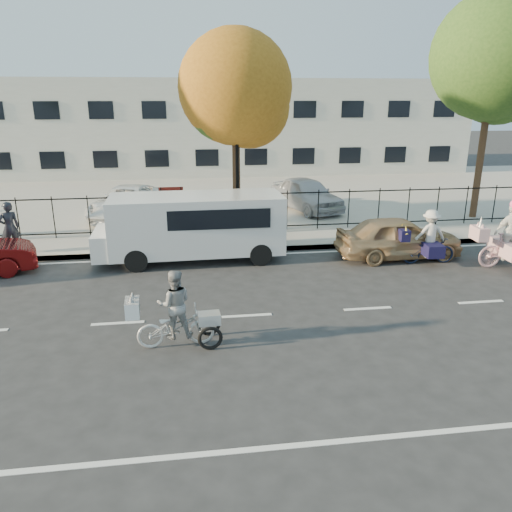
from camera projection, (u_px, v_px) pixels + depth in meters
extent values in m
plane|color=#333334|center=(247.00, 316.00, 11.88)|extent=(120.00, 120.00, 0.00)
cube|color=#A8A399|center=(229.00, 251.00, 16.62)|extent=(60.00, 0.10, 0.15)
cube|color=#A8A399|center=(226.00, 242.00, 17.61)|extent=(60.00, 2.20, 0.15)
cube|color=#A8A399|center=(212.00, 195.00, 26.00)|extent=(60.00, 15.60, 0.15)
cube|color=silver|center=(203.00, 126.00, 34.53)|extent=(34.00, 10.00, 6.00)
cylinder|color=black|center=(237.00, 180.00, 17.70)|extent=(0.12, 0.12, 4.00)
sphere|color=white|center=(237.00, 117.00, 17.04)|extent=(0.36, 0.36, 0.36)
cylinder|color=black|center=(162.00, 212.00, 17.68)|extent=(0.06, 0.06, 1.80)
cylinder|color=black|center=(182.00, 212.00, 17.77)|extent=(0.06, 0.06, 1.80)
cube|color=#59140F|center=(171.00, 196.00, 17.54)|extent=(0.85, 0.04, 0.60)
imported|color=silver|center=(176.00, 327.00, 10.35)|extent=(1.63, 0.65, 0.84)
imported|color=white|center=(174.00, 304.00, 10.19)|extent=(0.74, 0.60, 1.47)
cube|color=white|center=(132.00, 308.00, 10.04)|extent=(0.31, 0.53, 0.34)
cone|color=white|center=(132.00, 295.00, 10.08)|extent=(0.13, 0.13, 0.17)
cone|color=white|center=(131.00, 300.00, 9.87)|extent=(0.13, 0.13, 0.17)
torus|color=black|center=(210.00, 338.00, 10.22)|extent=(0.52, 0.10, 0.52)
torus|color=black|center=(209.00, 324.00, 10.84)|extent=(0.52, 0.10, 0.52)
cube|color=white|center=(209.00, 318.00, 10.44)|extent=(0.48, 0.35, 0.23)
imported|color=#D9A5AE|center=(508.00, 250.00, 15.08)|extent=(1.85, 0.61, 1.10)
imported|color=white|center=(511.00, 232.00, 14.91)|extent=(1.03, 0.47, 1.73)
cube|color=#CE9D9F|center=(479.00, 233.00, 14.83)|extent=(0.36, 0.62, 0.40)
cone|color=silver|center=(481.00, 222.00, 14.72)|extent=(0.13, 0.13, 0.35)
cube|color=#CE9D9F|center=(508.00, 248.00, 15.07)|extent=(0.67, 1.46, 0.44)
imported|color=black|center=(428.00, 250.00, 15.49)|extent=(1.65, 0.65, 0.85)
imported|color=silver|center=(430.00, 234.00, 15.33)|extent=(0.99, 0.60, 1.49)
cube|color=black|center=(403.00, 235.00, 15.26)|extent=(0.31, 0.54, 0.34)
cone|color=yellow|center=(401.00, 227.00, 15.36)|extent=(0.11, 0.22, 0.31)
cone|color=yellow|center=(406.00, 230.00, 15.04)|extent=(0.11, 0.22, 0.31)
cube|color=black|center=(429.00, 247.00, 15.46)|extent=(0.58, 1.26, 0.38)
cube|color=white|center=(197.00, 223.00, 15.63)|extent=(5.36, 2.09, 1.77)
cube|color=white|center=(103.00, 242.00, 15.40)|extent=(0.53, 1.93, 0.79)
cylinder|color=black|center=(136.00, 260.00, 14.82)|extent=(0.69, 0.27, 0.69)
cylinder|color=black|center=(140.00, 244.00, 16.45)|extent=(0.69, 0.27, 0.69)
cylinder|color=black|center=(260.00, 255.00, 15.31)|extent=(0.69, 0.27, 0.69)
cylinder|color=black|center=(253.00, 239.00, 16.95)|extent=(0.69, 0.27, 0.69)
imported|color=tan|center=(399.00, 237.00, 15.96)|extent=(4.02, 1.72, 1.35)
imported|color=black|center=(10.00, 228.00, 15.91)|extent=(0.73, 0.66, 1.68)
imported|color=white|center=(127.00, 202.00, 20.60)|extent=(3.23, 5.02, 1.29)
imported|color=#AFB0B7|center=(306.00, 194.00, 21.99)|extent=(2.93, 4.52, 1.43)
cylinder|color=#442D1D|center=(236.00, 173.00, 18.12)|extent=(0.28, 0.28, 4.61)
sphere|color=#9F6219|center=(235.00, 87.00, 17.21)|extent=(3.96, 3.96, 3.96)
sphere|color=#9F6219|center=(249.00, 107.00, 17.67)|extent=(2.90, 2.90, 2.90)
cylinder|color=#442D1D|center=(481.00, 152.00, 20.13)|extent=(0.28, 0.28, 5.64)
sphere|color=#385B1E|center=(494.00, 56.00, 19.02)|extent=(4.83, 4.83, 4.83)
sphere|color=#385B1E|center=(500.00, 79.00, 19.52)|extent=(3.54, 3.54, 3.54)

